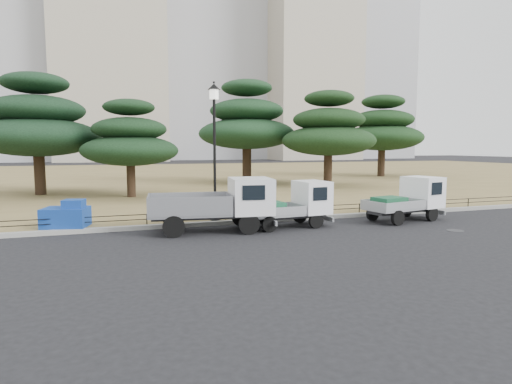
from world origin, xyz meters
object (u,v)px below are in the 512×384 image
object	(u,v)px
truck_kei_rear	(408,199)
street_lamp	(214,129)
truck_kei_front	(293,204)
tarp_pile	(67,216)
truck_large	(219,202)

from	to	relation	value
truck_kei_rear	street_lamp	bearing A→B (deg)	156.39
truck_kei_front	truck_kei_rear	size ratio (longest dim) A/B	0.93
tarp_pile	truck_large	bearing A→B (deg)	-18.89
truck_kei_front	street_lamp	distance (m)	4.18
truck_kei_rear	tarp_pile	distance (m)	13.24
truck_kei_front	truck_kei_rear	distance (m)	5.05
truck_large	street_lamp	xyz separation A→B (m)	(0.21, 1.49, 2.65)
truck_large	street_lamp	world-z (taller)	street_lamp
truck_kei_front	truck_kei_rear	world-z (taller)	truck_kei_rear
truck_kei_front	truck_kei_rear	xyz separation A→B (m)	(5.05, -0.18, 0.03)
truck_large	truck_kei_rear	world-z (taller)	truck_large
truck_kei_front	street_lamp	bearing A→B (deg)	146.48
truck_kei_front	tarp_pile	xyz separation A→B (m)	(-8.03, 1.78, -0.30)
truck_large	truck_kei_front	size ratio (longest dim) A/B	1.36
tarp_pile	truck_kei_front	bearing A→B (deg)	-12.49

